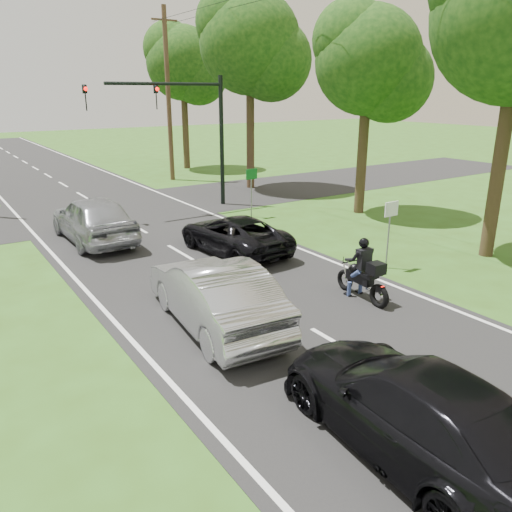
# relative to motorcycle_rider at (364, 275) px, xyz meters

# --- Properties ---
(ground) EXTENTS (140.00, 140.00, 0.00)m
(ground) POSITION_rel_motorcycle_rider_xyz_m (-2.28, -1.63, -0.67)
(ground) COLOR #2F5016
(ground) RESTS_ON ground
(road) EXTENTS (8.00, 100.00, 0.01)m
(road) POSITION_rel_motorcycle_rider_xyz_m (-2.28, 8.37, -0.67)
(road) COLOR black
(road) RESTS_ON ground
(cross_road) EXTENTS (60.00, 7.00, 0.01)m
(cross_road) POSITION_rel_motorcycle_rider_xyz_m (-2.28, 14.37, -0.67)
(cross_road) COLOR black
(cross_road) RESTS_ON ground
(motorcycle_rider) EXTENTS (0.56, 1.98, 1.71)m
(motorcycle_rider) POSITION_rel_motorcycle_rider_xyz_m (0.00, 0.00, 0.00)
(motorcycle_rider) COLOR black
(motorcycle_rider) RESTS_ON ground
(dark_suv) EXTENTS (2.39, 4.70, 1.27)m
(dark_suv) POSITION_rel_motorcycle_rider_xyz_m (-0.72, 5.42, -0.02)
(dark_suv) COLOR black
(dark_suv) RESTS_ON road
(silver_sedan) EXTENTS (2.18, 5.01, 1.60)m
(silver_sedan) POSITION_rel_motorcycle_rider_xyz_m (-4.05, 0.80, 0.14)
(silver_sedan) COLOR #B1B1B6
(silver_sedan) RESTS_ON road
(silver_suv) EXTENTS (2.10, 5.08, 1.72)m
(silver_suv) POSITION_rel_motorcycle_rider_xyz_m (-4.28, 9.42, 0.20)
(silver_suv) COLOR #9C9EA3
(silver_suv) RESTS_ON road
(dark_car_behind) EXTENTS (2.42, 5.16, 1.46)m
(dark_car_behind) POSITION_rel_motorcycle_rider_xyz_m (-3.68, -4.64, 0.07)
(dark_car_behind) COLOR black
(dark_car_behind) RESTS_ON road
(traffic_signal) EXTENTS (6.38, 0.44, 6.00)m
(traffic_signal) POSITION_rel_motorcycle_rider_xyz_m (1.05, 12.37, 3.47)
(traffic_signal) COLOR black
(traffic_signal) RESTS_ON ground
(utility_pole_far) EXTENTS (1.60, 0.28, 10.00)m
(utility_pole_far) POSITION_rel_motorcycle_rider_xyz_m (3.92, 20.37, 4.41)
(utility_pole_far) COLOR brown
(utility_pole_far) RESTS_ON ground
(sign_white) EXTENTS (0.55, 0.07, 2.12)m
(sign_white) POSITION_rel_motorcycle_rider_xyz_m (2.42, 1.35, 0.93)
(sign_white) COLOR slate
(sign_white) RESTS_ON ground
(sign_green) EXTENTS (0.55, 0.07, 2.12)m
(sign_green) POSITION_rel_motorcycle_rider_xyz_m (2.62, 9.35, 0.93)
(sign_green) COLOR slate
(sign_green) RESTS_ON ground
(tree_row_c) EXTENTS (4.80, 4.65, 8.76)m
(tree_row_c) POSITION_rel_motorcycle_rider_xyz_m (7.47, 7.17, 5.56)
(tree_row_c) COLOR #332316
(tree_row_c) RESTS_ON ground
(tree_row_d) EXTENTS (5.76, 5.58, 10.45)m
(tree_row_d) POSITION_rel_motorcycle_rider_xyz_m (6.82, 15.13, 6.76)
(tree_row_d) COLOR #332316
(tree_row_d) RESTS_ON ground
(tree_row_e) EXTENTS (5.28, 5.12, 9.61)m
(tree_row_e) POSITION_rel_motorcycle_rider_xyz_m (7.19, 24.15, 6.16)
(tree_row_e) COLOR #332316
(tree_row_e) RESTS_ON ground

